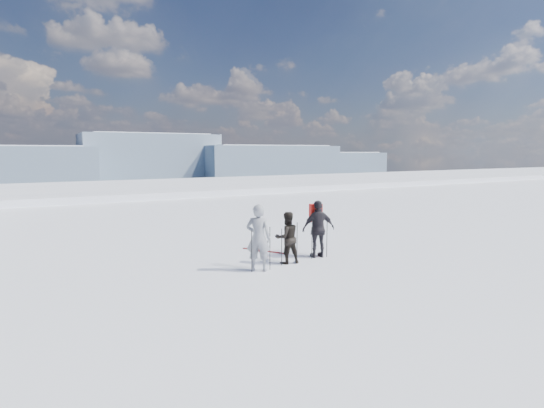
% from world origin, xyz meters
% --- Properties ---
extents(lake_basin, '(820.00, 820.00, 71.62)m').
position_xyz_m(lake_basin, '(0.00, 30.00, -6.50)').
color(lake_basin, white).
rests_on(lake_basin, ground).
extents(far_mountain_range, '(770.00, 110.00, 53.00)m').
position_xyz_m(far_mountain_range, '(29.60, 454.78, -7.19)').
color(far_mountain_range, slate).
rests_on(far_mountain_range, ground).
extents(skier_grey, '(0.85, 0.81, 1.96)m').
position_xyz_m(skier_grey, '(-3.16, 2.37, 0.98)').
color(skier_grey, gray).
rests_on(skier_grey, ground).
extents(skier_dark, '(0.85, 0.70, 1.62)m').
position_xyz_m(skier_dark, '(-2.01, 2.69, 0.81)').
color(skier_dark, black).
rests_on(skier_dark, ground).
extents(skier_pack, '(1.18, 0.69, 1.88)m').
position_xyz_m(skier_pack, '(-0.71, 2.85, 0.94)').
color(skier_pack, black).
rests_on(skier_pack, ground).
extents(backpack, '(0.44, 0.31, 0.59)m').
position_xyz_m(backpack, '(-0.65, 3.09, 2.18)').
color(backpack, red).
rests_on(backpack, skier_pack).
extents(ski_poles, '(2.98, 0.50, 1.28)m').
position_xyz_m(ski_poles, '(-1.95, 2.53, 0.62)').
color(ski_poles, black).
rests_on(ski_poles, ground).
extents(skis_loose, '(0.99, 1.68, 0.03)m').
position_xyz_m(skis_loose, '(-1.96, 4.44, 0.01)').
color(skis_loose, black).
rests_on(skis_loose, ground).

